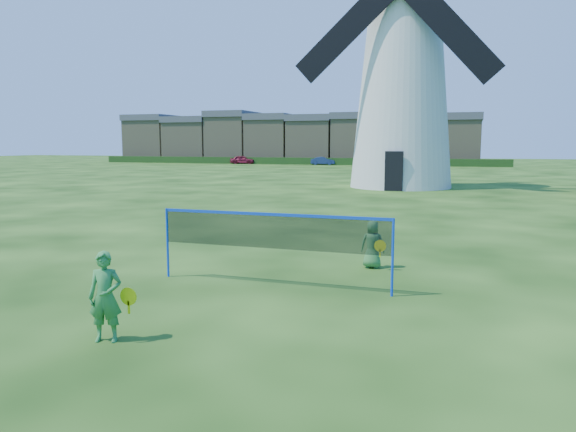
% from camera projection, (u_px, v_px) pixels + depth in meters
% --- Properties ---
extents(ground, '(220.00, 220.00, 0.00)m').
position_uv_depth(ground, '(271.00, 292.00, 10.89)').
color(ground, black).
rests_on(ground, ground).
extents(windmill, '(13.58, 6.89, 20.08)m').
position_uv_depth(windmill, '(403.00, 80.00, 36.58)').
color(windmill, silver).
rests_on(windmill, ground).
extents(badminton_net, '(5.05, 0.05, 1.55)m').
position_uv_depth(badminton_net, '(272.00, 232.00, 11.25)').
color(badminton_net, blue).
rests_on(badminton_net, ground).
extents(player_girl, '(0.71, 0.47, 1.38)m').
position_uv_depth(player_girl, '(105.00, 297.00, 8.11)').
color(player_girl, '#378941').
rests_on(player_girl, ground).
extents(player_boy, '(0.65, 0.42, 1.16)m').
position_uv_depth(player_boy, '(373.00, 244.00, 12.98)').
color(player_boy, '#408541').
rests_on(player_boy, ground).
extents(terraced_houses, '(57.29, 8.40, 8.38)m').
position_uv_depth(terraced_houses, '(290.00, 138.00, 85.47)').
color(terraced_houses, '#968664').
rests_on(terraced_houses, ground).
extents(hedge, '(62.00, 0.80, 1.00)m').
position_uv_depth(hedge, '(287.00, 161.00, 79.78)').
color(hedge, '#193814').
rests_on(hedge, ground).
extents(car_left, '(3.91, 2.30, 1.25)m').
position_uv_depth(car_left, '(242.00, 160.00, 81.39)').
color(car_left, maroon).
rests_on(car_left, ground).
extents(car_right, '(3.63, 1.85, 1.14)m').
position_uv_depth(car_right, '(323.00, 161.00, 77.69)').
color(car_right, navy).
rests_on(car_right, ground).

